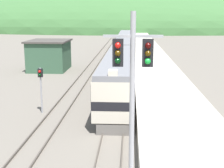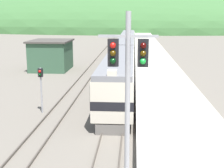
# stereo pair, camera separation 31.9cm
# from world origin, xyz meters

# --- Properties ---
(track_main) EXTENTS (1.52, 180.00, 0.16)m
(track_main) POSITION_xyz_m (0.00, 70.00, 0.08)
(track_main) COLOR #4C443D
(track_main) RESTS_ON ground
(track_siding) EXTENTS (1.52, 180.00, 0.16)m
(track_siding) POSITION_xyz_m (-4.92, 70.00, 0.08)
(track_siding) COLOR #4C443D
(track_siding) RESTS_ON ground
(platform) EXTENTS (6.06, 140.00, 1.12)m
(platform) POSITION_xyz_m (4.70, 50.00, 0.55)
(platform) COLOR #BCB5A5
(platform) RESTS_ON ground
(distant_hills) EXTENTS (214.50, 96.52, 44.66)m
(distant_hills) POSITION_xyz_m (0.00, 166.36, 0.00)
(distant_hills) COLOR #3D6B38
(distant_hills) RESTS_ON ground
(station_shed) EXTENTS (5.86, 6.95, 4.47)m
(station_shed) POSITION_xyz_m (-10.97, 40.23, 2.26)
(station_shed) COLOR #385B42
(station_shed) RESTS_ON ground
(express_train_lead_car) EXTENTS (3.00, 21.49, 4.54)m
(express_train_lead_car) POSITION_xyz_m (0.00, 25.17, 2.28)
(express_train_lead_car) COLOR black
(express_train_lead_car) RESTS_ON ground
(carriage_second) EXTENTS (2.99, 19.70, 4.18)m
(carriage_second) POSITION_xyz_m (0.00, 46.87, 2.27)
(carriage_second) COLOR black
(carriage_second) RESTS_ON ground
(carriage_third) EXTENTS (2.99, 19.70, 4.18)m
(carriage_third) POSITION_xyz_m (0.00, 67.45, 2.27)
(carriage_third) COLOR black
(carriage_third) RESTS_ON ground
(signal_mast_main) EXTENTS (2.20, 0.42, 8.32)m
(signal_mast_main) POSITION_xyz_m (1.24, 5.94, 5.47)
(signal_mast_main) COLOR #9E9EA3
(signal_mast_main) RESTS_ON ground
(signal_post_siding) EXTENTS (0.36, 0.42, 3.89)m
(signal_post_siding) POSITION_xyz_m (-6.27, 19.33, 2.79)
(signal_post_siding) COLOR #9E9EA3
(signal_post_siding) RESTS_ON ground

